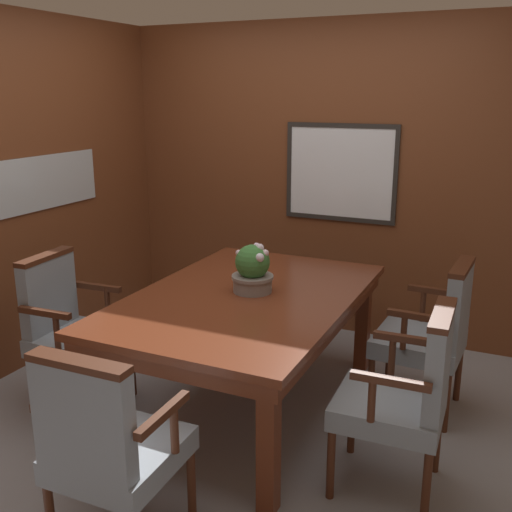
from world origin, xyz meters
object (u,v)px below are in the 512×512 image
chair_head_near (108,443)px  chair_left_near (69,324)px  chair_right_near (406,392)px  dining_table (246,308)px  chair_right_far (432,331)px  potted_plant (253,270)px

chair_head_near → chair_left_near: bearing=-43.3°
chair_right_near → dining_table: bearing=-113.2°
dining_table → chair_right_far: (1.04, 0.43, -0.13)m
chair_left_near → potted_plant: 1.19m
chair_right_far → chair_right_near: bearing=3.1°
chair_left_near → potted_plant: (1.04, 0.47, 0.35)m
chair_head_near → chair_right_near: (1.02, 0.94, 0.00)m
chair_right_near → chair_left_near: bearing=-92.1°
potted_plant → chair_right_near: bearing=-24.6°
dining_table → chair_right_far: size_ratio=1.95×
chair_left_near → potted_plant: size_ratio=3.19×
dining_table → chair_right_far: bearing=22.6°
chair_right_far → potted_plant: (-1.02, -0.37, 0.35)m
dining_table → chair_right_near: (1.05, -0.40, -0.13)m
dining_table → chair_head_near: bearing=-89.0°
chair_head_near → dining_table: bearing=-90.1°
chair_right_far → potted_plant: 1.14m
chair_left_near → chair_right_near: same height
dining_table → chair_left_near: (-1.02, -0.40, -0.13)m
chair_left_near → potted_plant: potted_plant is taller
chair_right_far → potted_plant: potted_plant is taller
chair_left_near → chair_right_far: size_ratio=1.00×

